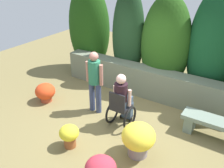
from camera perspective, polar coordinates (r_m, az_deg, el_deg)
The scene contains 9 objects.
ground_plane at distance 6.06m, azimuth 0.95°, elevation -8.78°, with size 13.63×13.63×0.00m, color olive.
stone_retaining_wall at distance 7.07m, azimuth 7.93°, elevation 0.55°, with size 5.24×0.47×0.84m, color slate.
hedge_backdrop at distance 7.22m, azimuth 10.57°, elevation 9.93°, with size 6.33×1.11×3.12m.
stone_bench at distance 5.87m, azimuth 22.49°, elevation -8.91°, with size 1.38×0.43×0.46m.
person_in_wheelchair at distance 5.65m, azimuth 2.30°, elevation -4.12°, with size 0.53×0.66×1.33m.
person_standing_companion at distance 6.03m, azimuth -4.04°, elevation 1.23°, with size 0.49×0.30×1.61m.
flower_pot_purple_near at distance 6.99m, azimuth -15.13°, elevation -1.83°, with size 0.54×0.54×0.53m.
flower_pot_terracotta_by_wall at distance 4.98m, azimuth 6.12°, elevation -12.39°, with size 0.67×0.67×0.72m.
flower_pot_red_accent at distance 5.27m, azimuth -9.84°, elevation -11.44°, with size 0.41×0.41×0.52m.
Camera 1 is at (2.58, -4.17, 3.55)m, focal length 39.63 mm.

